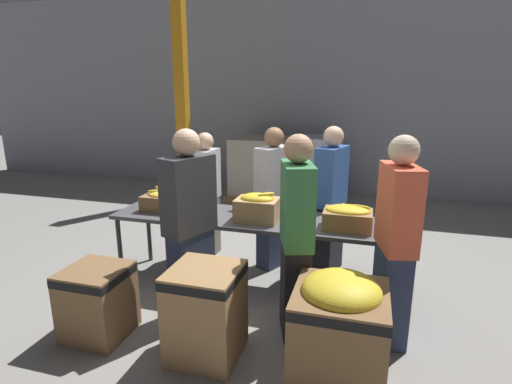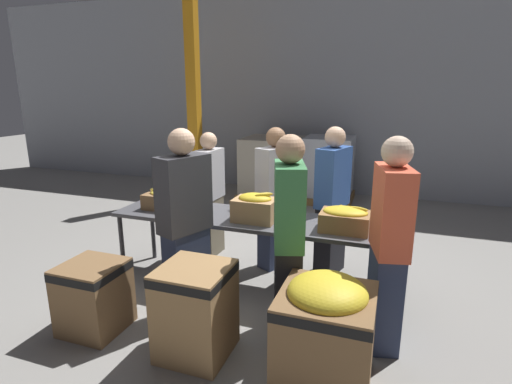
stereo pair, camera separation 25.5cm
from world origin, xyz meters
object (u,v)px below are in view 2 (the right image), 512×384
at_px(support_pillar, 194,93).
at_px(volunteer_0, 210,195).
at_px(sorting_table, 251,222).
at_px(banana_box_1, 255,207).
at_px(volunteer_4, 389,247).
at_px(donation_bin_1, 195,308).
at_px(volunteer_3, 288,240).
at_px(banana_box_2, 345,219).
at_px(volunteer_1, 332,203).
at_px(banana_box_0, 167,199).
at_px(donation_bin_2, 326,329).
at_px(pallet_stack_0, 328,170).
at_px(pallet_stack_1, 272,169).
at_px(donation_bin_0, 94,294).
at_px(volunteer_5, 185,226).
at_px(volunteer_2, 275,200).

bearing_deg(support_pillar, volunteer_0, -58.74).
distance_m(sorting_table, banana_box_1, 0.23).
bearing_deg(volunteer_4, donation_bin_1, 100.71).
bearing_deg(volunteer_3, banana_box_2, -49.55).
relative_size(sorting_table, support_pillar, 0.74).
height_order(volunteer_3, donation_bin_1, volunteer_3).
relative_size(banana_box_1, volunteer_1, 0.25).
bearing_deg(volunteer_3, volunteer_1, -24.23).
bearing_deg(volunteer_4, banana_box_1, 56.01).
relative_size(banana_box_0, donation_bin_2, 0.58).
bearing_deg(volunteer_0, support_pillar, -145.16).
bearing_deg(volunteer_3, donation_bin_1, 111.56).
height_order(banana_box_2, pallet_stack_0, pallet_stack_0).
height_order(banana_box_2, volunteer_0, volunteer_0).
xyz_separation_m(banana_box_2, pallet_stack_1, (-1.82, 3.61, -0.32)).
bearing_deg(donation_bin_0, volunteer_3, 17.29).
distance_m(banana_box_2, pallet_stack_1, 4.05).
relative_size(banana_box_0, volunteer_5, 0.28).
bearing_deg(pallet_stack_0, banana_box_0, -107.71).
bearing_deg(banana_box_1, donation_bin_0, -134.87).
xyz_separation_m(donation_bin_0, support_pillar, (-1.20, 4.24, 1.66)).
bearing_deg(volunteer_4, volunteer_3, 85.13).
bearing_deg(volunteer_2, banana_box_0, -34.67).
bearing_deg(volunteer_1, donation_bin_1, -4.53).
distance_m(donation_bin_1, pallet_stack_1, 4.80).
xyz_separation_m(banana_box_1, banana_box_2, (0.89, 0.01, -0.03)).
distance_m(banana_box_1, volunteer_0, 1.16).
bearing_deg(volunteer_3, pallet_stack_0, -12.66).
height_order(banana_box_2, volunteer_3, volunteer_3).
distance_m(banana_box_1, volunteer_5, 0.76).
distance_m(banana_box_0, donation_bin_2, 2.36).
distance_m(donation_bin_0, donation_bin_2, 2.03).
bearing_deg(banana_box_0, banana_box_1, -4.12).
xyz_separation_m(banana_box_0, volunteer_2, (1.07, 0.60, -0.07)).
height_order(banana_box_1, volunteer_1, volunteer_1).
bearing_deg(donation_bin_1, volunteer_5, 124.62).
distance_m(volunteer_0, volunteer_2, 0.88).
relative_size(volunteer_2, donation_bin_0, 2.69).
bearing_deg(pallet_stack_1, volunteer_0, -88.86).
bearing_deg(volunteer_3, volunteer_0, 27.49).
bearing_deg(volunteer_1, volunteer_3, 11.61).
relative_size(banana_box_2, donation_bin_0, 0.73).
distance_m(volunteer_2, donation_bin_1, 1.84).
distance_m(donation_bin_0, pallet_stack_1, 4.74).
bearing_deg(banana_box_0, volunteer_4, -13.70).
height_order(volunteer_4, donation_bin_1, volunteer_4).
xyz_separation_m(volunteer_1, pallet_stack_1, (-1.58, 2.89, -0.26)).
height_order(volunteer_3, volunteer_4, volunteer_4).
xyz_separation_m(sorting_table, volunteer_2, (0.08, 0.59, 0.09)).
bearing_deg(donation_bin_0, banana_box_2, 29.28).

